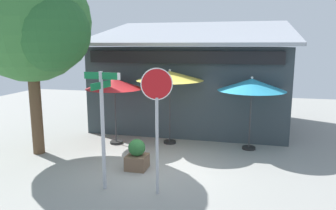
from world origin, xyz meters
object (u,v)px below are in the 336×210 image
at_px(patio_umbrella_mustard_center, 170,76).
at_px(patio_umbrella_teal_right, 252,85).
at_px(shade_tree, 33,23).
at_px(street_sign_post, 103,118).
at_px(patio_umbrella_crimson_left, 115,84).
at_px(stop_sign, 157,109).
at_px(sidewalk_planter, 137,156).

bearing_deg(patio_umbrella_mustard_center, patio_umbrella_teal_right, -0.76).
xyz_separation_m(patio_umbrella_teal_right, shade_tree, (-6.45, -2.09, 1.92)).
distance_m(street_sign_post, patio_umbrella_crimson_left, 3.70).
distance_m(stop_sign, patio_umbrella_crimson_left, 4.25).
relative_size(street_sign_post, sidewalk_planter, 3.30).
bearing_deg(sidewalk_planter, patio_umbrella_mustard_center, 82.61).
bearing_deg(street_sign_post, shade_tree, 148.40).
height_order(patio_umbrella_crimson_left, patio_umbrella_mustard_center, patio_umbrella_mustard_center).
xyz_separation_m(street_sign_post, patio_umbrella_crimson_left, (-1.16, 3.49, 0.35)).
relative_size(street_sign_post, patio_umbrella_crimson_left, 1.20).
bearing_deg(patio_umbrella_crimson_left, patio_umbrella_teal_right, 5.60).
relative_size(patio_umbrella_crimson_left, patio_umbrella_teal_right, 0.97).
bearing_deg(sidewalk_planter, street_sign_post, -104.13).
height_order(shade_tree, sidewalk_planter, shade_tree).
bearing_deg(sidewalk_planter, patio_umbrella_crimson_left, 125.61).
xyz_separation_m(patio_umbrella_crimson_left, sidewalk_planter, (1.51, -2.11, -1.72)).
bearing_deg(street_sign_post, patio_umbrella_mustard_center, 80.24).
bearing_deg(patio_umbrella_teal_right, shade_tree, -162.06).
relative_size(patio_umbrella_crimson_left, patio_umbrella_mustard_center, 0.90).
xyz_separation_m(patio_umbrella_crimson_left, shade_tree, (-1.86, -1.64, 1.97)).
bearing_deg(patio_umbrella_crimson_left, sidewalk_planter, -54.39).
bearing_deg(patio_umbrella_mustard_center, sidewalk_planter, -97.39).
bearing_deg(shade_tree, street_sign_post, -31.60).
distance_m(street_sign_post, sidewalk_planter, 1.98).
relative_size(patio_umbrella_mustard_center, patio_umbrella_teal_right, 1.08).
bearing_deg(shade_tree, patio_umbrella_mustard_center, 29.85).
xyz_separation_m(street_sign_post, shade_tree, (-3.02, 1.86, 2.33)).
bearing_deg(patio_umbrella_teal_right, patio_umbrella_mustard_center, 179.24).
bearing_deg(shade_tree, patio_umbrella_crimson_left, 41.44).
xyz_separation_m(stop_sign, patio_umbrella_mustard_center, (-0.63, 3.94, 0.36)).
relative_size(street_sign_post, patio_umbrella_teal_right, 1.16).
distance_m(patio_umbrella_crimson_left, patio_umbrella_mustard_center, 1.93).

